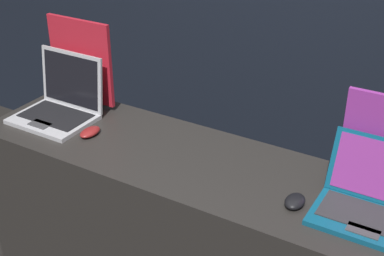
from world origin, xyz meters
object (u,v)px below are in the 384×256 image
object	(u,v)px
laptop_front	(60,104)
promo_stand_front	(81,65)
mouse_front	(90,132)
mouse_back	(295,201)
laptop_back	(375,202)

from	to	relation	value
laptop_front	promo_stand_front	bearing A→B (deg)	90.00
mouse_front	promo_stand_front	bearing A→B (deg)	134.10
laptop_front	promo_stand_front	xyz separation A→B (m)	(0.00, 0.17, 0.14)
promo_stand_front	laptop_front	bearing A→B (deg)	-90.00
mouse_back	laptop_back	bearing A→B (deg)	18.53
laptop_front	promo_stand_front	world-z (taller)	promo_stand_front
mouse_back	promo_stand_front	bearing A→B (deg)	167.30
mouse_front	promo_stand_front	xyz separation A→B (m)	(-0.24, 0.25, 0.19)
mouse_front	laptop_back	bearing A→B (deg)	2.65
laptop_front	laptop_back	size ratio (longest dim) A/B	0.93
mouse_front	laptop_front	bearing A→B (deg)	162.53
laptop_back	promo_stand_front	bearing A→B (deg)	172.72
laptop_front	mouse_front	size ratio (longest dim) A/B	3.23
promo_stand_front	mouse_back	xyz separation A→B (m)	(1.23, -0.28, -0.19)
laptop_back	mouse_back	distance (m)	0.28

